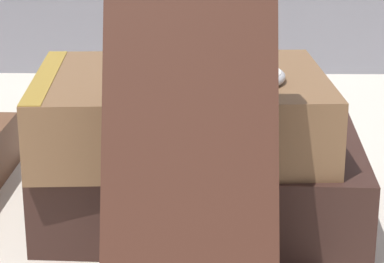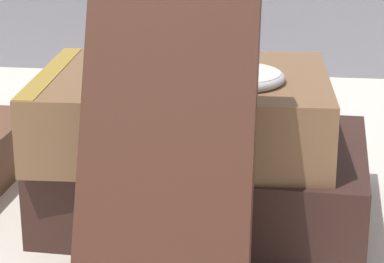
{
  "view_description": "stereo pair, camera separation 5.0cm",
  "coord_description": "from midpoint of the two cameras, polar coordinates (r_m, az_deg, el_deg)",
  "views": [
    {
      "loc": [
        0.03,
        -0.43,
        0.21
      ],
      "look_at": [
        0.02,
        0.02,
        0.06
      ],
      "focal_mm": 75.0,
      "sensor_mm": 36.0,
      "label": 1
    },
    {
      "loc": [
        0.08,
        -0.42,
        0.21
      ],
      "look_at": [
        0.02,
        0.02,
        0.06
      ],
      "focal_mm": 75.0,
      "sensor_mm": 36.0,
      "label": 2
    }
  ],
  "objects": [
    {
      "name": "pocket_watch",
      "position": [
        0.46,
        6.36,
        3.83
      ],
      "size": [
        0.05,
        0.06,
        0.01
      ],
      "color": "silver",
      "rests_on": "book_flat_top"
    },
    {
      "name": "book_flat_bottom",
      "position": [
        0.5,
        3.42,
        -3.35
      ],
      "size": [
        0.2,
        0.15,
        0.05
      ],
      "rotation": [
        0.0,
        0.0,
        -0.05
      ],
      "color": "#331E19",
      "rests_on": "ground_plane"
    },
    {
      "name": "book_flat_top",
      "position": [
        0.48,
        1.75,
        1.51
      ],
      "size": [
        0.18,
        0.14,
        0.04
      ],
      "rotation": [
        0.0,
        0.0,
        0.05
      ],
      "color": "brown",
      "rests_on": "book_flat_bottom"
    },
    {
      "name": "ground_plane",
      "position": [
        0.48,
        -0.04,
        -7.65
      ],
      "size": [
        3.0,
        3.0,
        0.0
      ],
      "primitive_type": "plane",
      "color": "beige"
    },
    {
      "name": "book_leaning_front",
      "position": [
        0.37,
        2.05,
        -2.59
      ],
      "size": [
        0.08,
        0.09,
        0.16
      ],
      "rotation": [
        -0.42,
        0.0,
        0.0
      ],
      "color": "#422319",
      "rests_on": "ground_plane"
    },
    {
      "name": "reading_glasses",
      "position": [
        0.65,
        -3.27,
        -0.13
      ],
      "size": [
        0.1,
        0.05,
        0.0
      ],
      "rotation": [
        0.0,
        0.0,
        -0.1
      ],
      "color": "#ADADB2",
      "rests_on": "ground_plane"
    }
  ]
}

